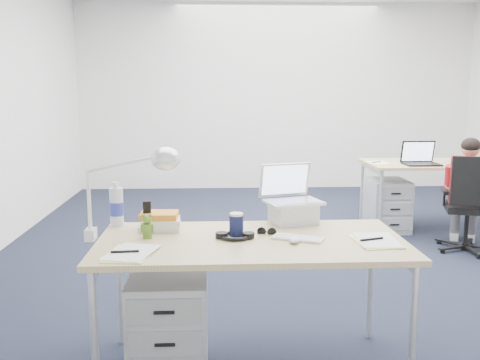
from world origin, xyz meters
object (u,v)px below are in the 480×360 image
object	(u,v)px
desk_far	(440,167)
cordless_phone	(147,216)
can_koozie	(236,224)
bear_figurine	(147,226)
dark_laptop	(422,153)
drawer_pedestal_near	(169,323)
wireless_keyboard	(298,238)
water_bottle	(117,204)
sunglasses	(267,232)
desk_lamp	(119,192)
office_chair	(467,224)
headphones	(235,235)
seated_person	(467,192)
computer_mouse	(294,240)
silver_laptop	(294,194)
drawer_pedestal_far	(387,205)
desk_near	(251,248)
book_stack	(160,221)

from	to	relation	value
desk_far	cordless_phone	bearing A→B (deg)	-136.15
can_koozie	desk_far	bearing A→B (deg)	50.66
bear_figurine	dark_laptop	xyz separation A→B (m)	(2.53, 2.68, 0.06)
drawer_pedestal_near	wireless_keyboard	xyz separation A→B (m)	(0.68, -0.01, 0.46)
water_bottle	sunglasses	size ratio (longest dim) A/B	2.36
sunglasses	desk_lamp	bearing A→B (deg)	-157.83
office_chair	wireless_keyboard	distance (m)	2.88
wireless_keyboard	headphones	size ratio (longest dim) A/B	1.28
seated_person	computer_mouse	size ratio (longest dim) A/B	12.21
can_koozie	water_bottle	world-z (taller)	water_bottle
silver_laptop	seated_person	bearing A→B (deg)	27.81
seated_person	sunglasses	bearing A→B (deg)	-112.29
office_chair	headphones	world-z (taller)	office_chair
drawer_pedestal_near	office_chair	bearing A→B (deg)	38.36
seated_person	drawer_pedestal_far	bearing A→B (deg)	151.75
desk_near	computer_mouse	xyz separation A→B (m)	(0.21, -0.08, 0.06)
office_chair	can_koozie	world-z (taller)	office_chair
wireless_keyboard	headphones	world-z (taller)	headphones
desk_near	desk_lamp	size ratio (longest dim) A/B	3.17
headphones	can_koozie	size ratio (longest dim) A/B	1.66
drawer_pedestal_near	headphones	bearing A→B (deg)	4.83
seated_person	water_bottle	size ratio (longest dim) A/B	4.19
drawer_pedestal_near	bear_figurine	xyz separation A→B (m)	(-0.11, 0.06, 0.52)
drawer_pedestal_near	drawer_pedestal_far	bearing A→B (deg)	53.74
headphones	desk_far	bearing A→B (deg)	54.74
drawer_pedestal_far	office_chair	bearing A→B (deg)	-58.84
silver_laptop	can_koozie	bearing A→B (deg)	-157.73
cordless_phone	headphones	bearing A→B (deg)	-28.10
drawer_pedestal_far	headphones	world-z (taller)	headphones
desk_near	bear_figurine	distance (m)	0.56
office_chair	desk_lamp	world-z (taller)	desk_lamp
office_chair	silver_laptop	bearing A→B (deg)	-120.59
office_chair	book_stack	size ratio (longest dim) A/B	4.17
drawer_pedestal_near	bear_figurine	size ratio (longest dim) A/B	4.23
desk_far	dark_laptop	xyz separation A→B (m)	(-0.28, -0.20, 0.18)
computer_mouse	bear_figurine	xyz separation A→B (m)	(-0.76, 0.13, 0.05)
desk_lamp	desk_near	bearing A→B (deg)	-24.38
silver_laptop	headphones	xyz separation A→B (m)	(-0.36, -0.32, -0.15)
office_chair	dark_laptop	xyz separation A→B (m)	(-0.20, 0.66, 0.60)
can_koozie	water_bottle	xyz separation A→B (m)	(-0.68, 0.25, 0.06)
drawer_pedestal_far	sunglasses	bearing A→B (deg)	-119.75
office_chair	silver_laptop	size ratio (longest dim) A/B	2.73
computer_mouse	water_bottle	world-z (taller)	water_bottle
silver_laptop	wireless_keyboard	size ratio (longest dim) A/B	1.27
water_bottle	dark_laptop	bearing A→B (deg)	41.33
cordless_phone	desk_lamp	distance (m)	0.28
desk_far	silver_laptop	size ratio (longest dim) A/B	4.76
wireless_keyboard	water_bottle	bearing A→B (deg)	-174.16
silver_laptop	drawer_pedestal_far	bearing A→B (deg)	45.08
bear_figurine	desk_lamp	bearing A→B (deg)	168.03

